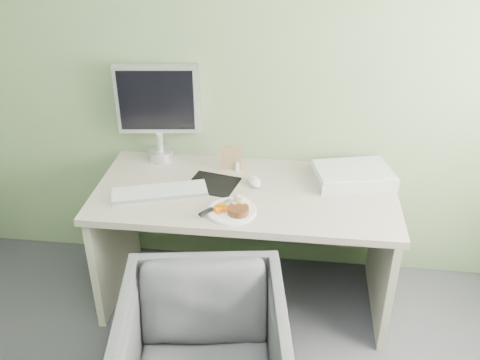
# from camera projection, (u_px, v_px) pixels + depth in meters

# --- Properties ---
(wall_back) EXTENTS (3.50, 0.00, 3.50)m
(wall_back) POSITION_uv_depth(u_px,v_px,m) (254.00, 55.00, 2.85)
(wall_back) COLOR gray
(wall_back) RESTS_ON floor
(desk) EXTENTS (1.60, 0.75, 0.73)m
(desk) POSITION_uv_depth(u_px,v_px,m) (245.00, 219.00, 2.93)
(desk) COLOR #B7A89A
(desk) RESTS_ON floor
(plate) EXTENTS (0.25, 0.25, 0.01)m
(plate) POSITION_uv_depth(u_px,v_px,m) (232.00, 211.00, 2.65)
(plate) COLOR white
(plate) RESTS_ON desk
(steak) EXTENTS (0.14, 0.14, 0.03)m
(steak) POSITION_uv_depth(u_px,v_px,m) (238.00, 210.00, 2.62)
(steak) COLOR black
(steak) RESTS_ON plate
(potato_pile) EXTENTS (0.10, 0.08, 0.06)m
(potato_pile) POSITION_uv_depth(u_px,v_px,m) (239.00, 200.00, 2.68)
(potato_pile) COLOR tan
(potato_pile) RESTS_ON plate
(carrot_heap) EXTENTS (0.08, 0.07, 0.04)m
(carrot_heap) POSITION_uv_depth(u_px,v_px,m) (221.00, 207.00, 2.63)
(carrot_heap) COLOR orange
(carrot_heap) RESTS_ON plate
(steak_knife) EXTENTS (0.15, 0.18, 0.02)m
(steak_knife) POSITION_uv_depth(u_px,v_px,m) (211.00, 209.00, 2.63)
(steak_knife) COLOR silver
(steak_knife) RESTS_ON plate
(mousepad) EXTENTS (0.30, 0.28, 0.00)m
(mousepad) POSITION_uv_depth(u_px,v_px,m) (213.00, 184.00, 2.89)
(mousepad) COLOR black
(mousepad) RESTS_ON desk
(keyboard) EXTENTS (0.51, 0.29, 0.02)m
(keyboard) POSITION_uv_depth(u_px,v_px,m) (160.00, 192.00, 2.79)
(keyboard) COLOR white
(keyboard) RESTS_ON desk
(computer_mouse) EXTENTS (0.10, 0.13, 0.04)m
(computer_mouse) POSITION_uv_depth(u_px,v_px,m) (255.00, 182.00, 2.88)
(computer_mouse) COLOR white
(computer_mouse) RESTS_ON desk
(photo_frame) EXTENTS (0.12, 0.03, 0.15)m
(photo_frame) POSITION_uv_depth(u_px,v_px,m) (231.00, 158.00, 3.00)
(photo_frame) COLOR olive
(photo_frame) RESTS_ON desk
(eyedrop_bottle) EXTENTS (0.02, 0.02, 0.06)m
(eyedrop_bottle) POSITION_uv_depth(u_px,v_px,m) (237.00, 166.00, 3.01)
(eyedrop_bottle) COLOR white
(eyedrop_bottle) RESTS_ON desk
(scanner) EXTENTS (0.48, 0.38, 0.07)m
(scanner) POSITION_uv_depth(u_px,v_px,m) (353.00, 175.00, 2.91)
(scanner) COLOR #B8BBC0
(scanner) RESTS_ON desk
(monitor) EXTENTS (0.47, 0.15, 0.57)m
(monitor) POSITION_uv_depth(u_px,v_px,m) (158.00, 108.00, 3.01)
(monitor) COLOR silver
(monitor) RESTS_ON desk
(desk_chair) EXTENTS (0.81, 0.83, 0.66)m
(desk_chair) POSITION_uv_depth(u_px,v_px,m) (204.00, 357.00, 2.37)
(desk_chair) COLOR #3D3E43
(desk_chair) RESTS_ON floor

